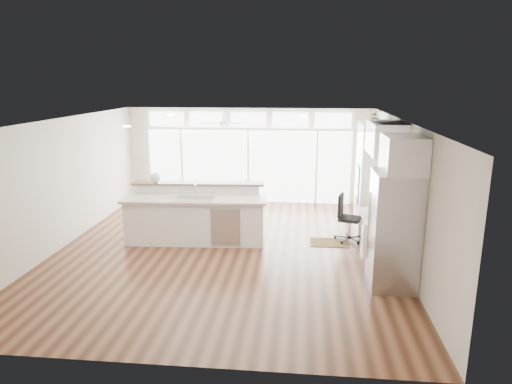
# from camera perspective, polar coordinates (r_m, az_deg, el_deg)

# --- Properties ---
(floor) EXTENTS (7.00, 8.00, 0.02)m
(floor) POSITION_cam_1_polar(r_m,az_deg,el_deg) (9.66, -3.71, -7.30)
(floor) COLOR #3F2213
(floor) RESTS_ON ground
(ceiling) EXTENTS (7.00, 8.00, 0.02)m
(ceiling) POSITION_cam_1_polar(r_m,az_deg,el_deg) (9.04, -3.98, 8.93)
(ceiling) COLOR white
(ceiling) RESTS_ON wall_back
(wall_back) EXTENTS (7.00, 0.04, 2.70)m
(wall_back) POSITION_cam_1_polar(r_m,az_deg,el_deg) (13.14, -0.93, 4.58)
(wall_back) COLOR beige
(wall_back) RESTS_ON floor
(wall_front) EXTENTS (7.00, 0.04, 2.70)m
(wall_front) POSITION_cam_1_polar(r_m,az_deg,el_deg) (5.53, -10.84, -8.96)
(wall_front) COLOR beige
(wall_front) RESTS_ON floor
(wall_left) EXTENTS (0.04, 8.00, 2.70)m
(wall_left) POSITION_cam_1_polar(r_m,az_deg,el_deg) (10.42, -23.18, 0.98)
(wall_left) COLOR beige
(wall_left) RESTS_ON floor
(wall_right) EXTENTS (0.04, 8.00, 2.70)m
(wall_right) POSITION_cam_1_polar(r_m,az_deg,el_deg) (9.33, 17.85, 0.04)
(wall_right) COLOR beige
(wall_right) RESTS_ON floor
(glass_wall) EXTENTS (5.80, 0.06, 2.08)m
(glass_wall) POSITION_cam_1_polar(r_m,az_deg,el_deg) (13.13, -0.95, 3.24)
(glass_wall) COLOR silver
(glass_wall) RESTS_ON wall_back
(transom_row) EXTENTS (5.90, 0.06, 0.40)m
(transom_row) POSITION_cam_1_polar(r_m,az_deg,el_deg) (12.95, -0.97, 9.04)
(transom_row) COLOR silver
(transom_row) RESTS_ON wall_back
(desk_window) EXTENTS (0.04, 0.85, 0.85)m
(desk_window) POSITION_cam_1_polar(r_m,az_deg,el_deg) (9.57, 17.35, 1.64)
(desk_window) COLOR white
(desk_window) RESTS_ON wall_right
(ceiling_fan) EXTENTS (1.16, 1.16, 0.32)m
(ceiling_fan) POSITION_cam_1_polar(r_m,az_deg,el_deg) (11.89, -4.06, 9.05)
(ceiling_fan) COLOR silver
(ceiling_fan) RESTS_ON ceiling
(recessed_lights) EXTENTS (3.40, 3.00, 0.02)m
(recessed_lights) POSITION_cam_1_polar(r_m,az_deg,el_deg) (9.24, -3.77, 8.92)
(recessed_lights) COLOR white
(recessed_lights) RESTS_ON ceiling
(oven_cabinet) EXTENTS (0.64, 1.20, 2.50)m
(oven_cabinet) POSITION_cam_1_polar(r_m,az_deg,el_deg) (11.03, 14.27, 1.81)
(oven_cabinet) COLOR white
(oven_cabinet) RESTS_ON floor
(desk_nook) EXTENTS (0.72, 1.30, 0.76)m
(desk_nook) POSITION_cam_1_polar(r_m,az_deg,el_deg) (9.81, 14.96, -4.99)
(desk_nook) COLOR white
(desk_nook) RESTS_ON floor
(upper_cabinets) EXTENTS (0.64, 1.30, 0.64)m
(upper_cabinets) POSITION_cam_1_polar(r_m,az_deg,el_deg) (9.39, 15.96, 6.47)
(upper_cabinets) COLOR white
(upper_cabinets) RESTS_ON wall_right
(refrigerator) EXTENTS (0.76, 0.90, 2.00)m
(refrigerator) POSITION_cam_1_polar(r_m,az_deg,el_deg) (8.08, 16.87, -4.58)
(refrigerator) COLOR #AEAFB3
(refrigerator) RESTS_ON floor
(fridge_cabinet) EXTENTS (0.64, 0.90, 0.60)m
(fridge_cabinet) POSITION_cam_1_polar(r_m,az_deg,el_deg) (7.79, 17.97, 4.53)
(fridge_cabinet) COLOR white
(fridge_cabinet) RESTS_ON wall_right
(framed_photos) EXTENTS (0.06, 0.22, 0.80)m
(framed_photos) POSITION_cam_1_polar(r_m,az_deg,el_deg) (10.20, 16.63, 1.55)
(framed_photos) COLOR black
(framed_photos) RESTS_ON wall_right
(kitchen_island) EXTENTS (3.16, 1.35, 1.23)m
(kitchen_island) POSITION_cam_1_polar(r_m,az_deg,el_deg) (10.02, -7.57, -2.84)
(kitchen_island) COLOR white
(kitchen_island) RESTS_ON floor
(rug) EXTENTS (0.83, 0.60, 0.01)m
(rug) POSITION_cam_1_polar(r_m,az_deg,el_deg) (10.17, 9.16, -6.25)
(rug) COLOR #322010
(rug) RESTS_ON floor
(office_chair) EXTENTS (0.65, 0.63, 1.03)m
(office_chair) POSITION_cam_1_polar(r_m,az_deg,el_deg) (10.21, 11.62, -3.24)
(office_chair) COLOR black
(office_chair) RESTS_ON floor
(fishbowl) EXTENTS (0.25, 0.25, 0.23)m
(fishbowl) POSITION_cam_1_polar(r_m,az_deg,el_deg) (10.42, -12.48, 1.76)
(fishbowl) COLOR silver
(fishbowl) RESTS_ON kitchen_island
(monitor) EXTENTS (0.11, 0.45, 0.37)m
(monitor) POSITION_cam_1_polar(r_m,az_deg,el_deg) (9.64, 14.70, -1.81)
(monitor) COLOR black
(monitor) RESTS_ON desk_nook
(keyboard) EXTENTS (0.16, 0.36, 0.02)m
(keyboard) POSITION_cam_1_polar(r_m,az_deg,el_deg) (9.66, 13.64, -2.79)
(keyboard) COLOR silver
(keyboard) RESTS_ON desk_nook
(potted_plant) EXTENTS (0.31, 0.33, 0.24)m
(potted_plant) POSITION_cam_1_polar(r_m,az_deg,el_deg) (10.83, 14.71, 8.90)
(potted_plant) COLOR #2A5926
(potted_plant) RESTS_ON oven_cabinet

